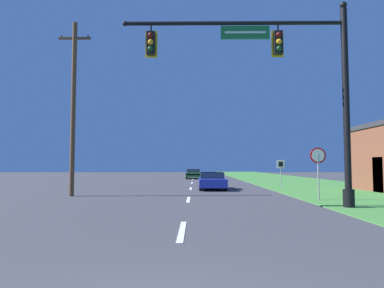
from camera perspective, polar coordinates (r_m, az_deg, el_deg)
grass_verge_right at (r=34.47m, az=17.82°, el=-6.17°), size 10.00×110.00×0.04m
road_center_line at (r=24.96m, az=-0.21°, el=-7.43°), size 0.16×34.80×0.01m
signal_mast at (r=14.59m, az=16.32°, el=10.01°), size 9.26×0.47×8.33m
car_ahead at (r=24.21m, az=3.35°, el=-6.13°), size 1.84×4.42×1.19m
far_car at (r=43.27m, az=0.22°, el=-5.00°), size 1.82×4.54×1.19m
stop_sign at (r=17.54m, az=20.27°, el=-2.77°), size 0.76×0.07×2.50m
route_sign_post at (r=25.01m, az=14.57°, el=-3.82°), size 0.55×0.06×2.03m
utility_pole_near at (r=20.23m, az=-19.17°, el=6.12°), size 1.80×0.26×9.73m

